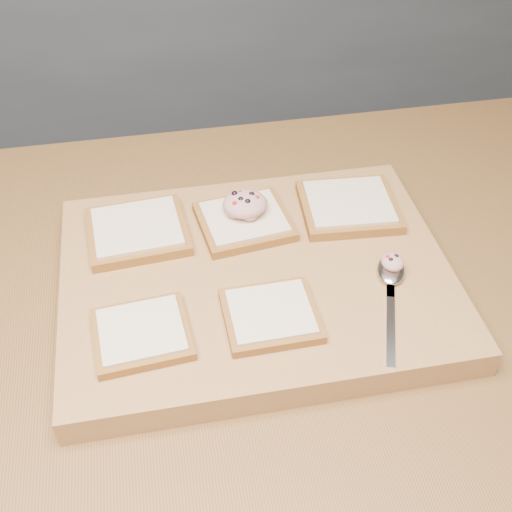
{
  "coord_description": "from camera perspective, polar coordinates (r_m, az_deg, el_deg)",
  "views": [
    {
      "loc": [
        -0.14,
        -0.59,
        1.51
      ],
      "look_at": [
        -0.03,
        -0.01,
        0.96
      ],
      "focal_mm": 45.0,
      "sensor_mm": 36.0,
      "label": 1
    }
  ],
  "objects": [
    {
      "name": "spoon_salad",
      "position": [
        0.82,
        12.04,
        -0.51
      ],
      "size": [
        0.03,
        0.03,
        0.02
      ],
      "color": "tan",
      "rests_on": "spoon"
    },
    {
      "name": "bread_far_left",
      "position": [
        0.88,
        -10.5,
        2.23
      ],
      "size": [
        0.14,
        0.13,
        0.02
      ],
      "color": "#8F5D25",
      "rests_on": "cutting_board"
    },
    {
      "name": "spoon",
      "position": [
        0.82,
        11.9,
        -1.88
      ],
      "size": [
        0.08,
        0.18,
        0.01
      ],
      "color": "silver",
      "rests_on": "cutting_board"
    },
    {
      "name": "bread_far_center",
      "position": [
        0.88,
        -1.05,
        3.14
      ],
      "size": [
        0.13,
        0.12,
        0.02
      ],
      "color": "#8F5D25",
      "rests_on": "cutting_board"
    },
    {
      "name": "tuna_salad_dollop",
      "position": [
        0.87,
        -1.0,
        4.69
      ],
      "size": [
        0.06,
        0.06,
        0.03
      ],
      "color": "tan",
      "rests_on": "bread_far_center"
    },
    {
      "name": "island_counter",
      "position": [
        1.22,
        1.53,
        -17.23
      ],
      "size": [
        2.0,
        0.8,
        0.9
      ],
      "color": "slate",
      "rests_on": "ground"
    },
    {
      "name": "back_counter",
      "position": [
        2.27,
        -6.13,
        15.62
      ],
      "size": [
        3.6,
        0.62,
        0.94
      ],
      "color": "slate",
      "rests_on": "ground"
    },
    {
      "name": "bread_far_right",
      "position": [
        0.91,
        8.23,
        4.43
      ],
      "size": [
        0.14,
        0.13,
        0.02
      ],
      "color": "#8F5D25",
      "rests_on": "cutting_board"
    },
    {
      "name": "cutting_board",
      "position": [
        0.84,
        0.0,
        -2.11
      ],
      "size": [
        0.5,
        0.38,
        0.04
      ],
      "primitive_type": "cube",
      "color": "#B2794C",
      "rests_on": "island_counter"
    },
    {
      "name": "bread_near_center",
      "position": [
        0.76,
        1.32,
        -5.25
      ],
      "size": [
        0.11,
        0.1,
        0.02
      ],
      "color": "#8F5D25",
      "rests_on": "cutting_board"
    },
    {
      "name": "bread_near_left",
      "position": [
        0.75,
        -10.13,
        -6.78
      ],
      "size": [
        0.12,
        0.11,
        0.02
      ],
      "color": "#8F5D25",
      "rests_on": "cutting_board"
    }
  ]
}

